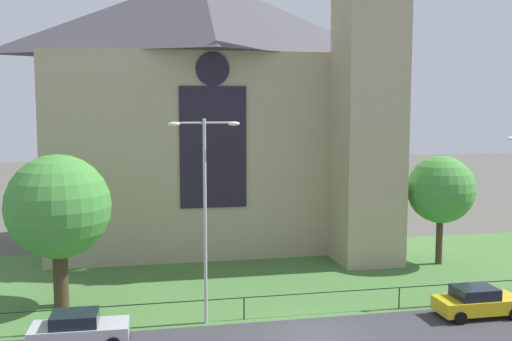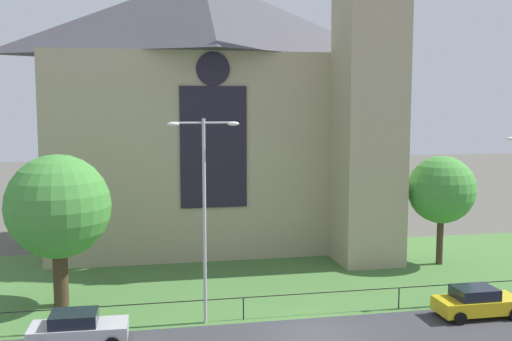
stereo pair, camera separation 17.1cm
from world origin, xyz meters
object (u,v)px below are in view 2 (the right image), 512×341
at_px(tree_left_near, 58,207).
at_px(parked_car_yellow, 477,302).
at_px(tree_right_far, 442,190).
at_px(streetlamp_near, 204,198).
at_px(parked_car_silver, 78,329).
at_px(church_building, 214,107).

xyz_separation_m(tree_left_near, parked_car_yellow, (20.49, -5.73, -4.51)).
relative_size(tree_right_far, parked_car_yellow, 1.71).
bearing_deg(parked_car_yellow, streetlamp_near, 172.54).
relative_size(tree_right_far, streetlamp_near, 0.73).
bearing_deg(parked_car_yellow, parked_car_silver, 179.72).
relative_size(streetlamp_near, parked_car_silver, 2.32).
bearing_deg(parked_car_silver, parked_car_yellow, 1.55).
distance_m(parked_car_silver, parked_car_yellow, 19.15).
bearing_deg(church_building, tree_right_far, -32.87).
distance_m(tree_right_far, parked_car_yellow, 10.88).
bearing_deg(church_building, tree_left_near, -127.57).
bearing_deg(streetlamp_near, parked_car_silver, -164.11).
xyz_separation_m(tree_left_near, parked_car_silver, (1.34, -5.61, -4.51)).
relative_size(tree_left_near, tree_right_far, 1.11).
height_order(streetlamp_near, parked_car_silver, streetlamp_near).
bearing_deg(tree_right_far, church_building, 147.13).
bearing_deg(tree_left_near, tree_right_far, 9.24).
xyz_separation_m(church_building, tree_right_far, (13.76, -8.89, -5.32)).
height_order(church_building, tree_left_near, church_building).
height_order(church_building, streetlamp_near, church_building).
bearing_deg(tree_left_near, church_building, 52.43).
bearing_deg(church_building, streetlamp_near, -99.06).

